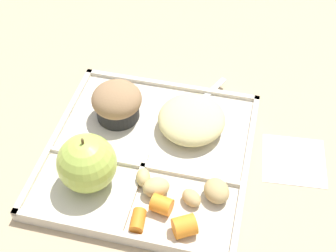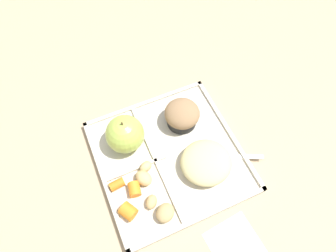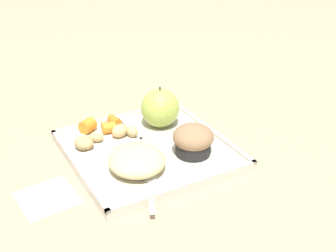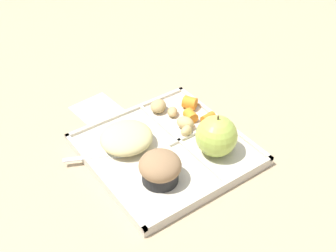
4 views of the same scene
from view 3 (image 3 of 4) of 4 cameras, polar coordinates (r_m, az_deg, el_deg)
ground at (r=0.89m, az=-2.50°, el=-3.60°), size 6.00×6.00×0.00m
lunch_tray at (r=0.89m, az=-2.53°, el=-3.16°), size 0.30×0.30×0.02m
green_apple at (r=0.95m, az=-1.00°, el=2.28°), size 0.08×0.08×0.09m
bran_muffin at (r=0.85m, az=3.21°, el=-1.79°), size 0.08×0.08×0.06m
carrot_slice_center at (r=0.94m, az=-7.54°, el=-0.21°), size 0.03×0.03×0.02m
carrot_slice_edge at (r=0.95m, az=-10.17°, el=0.03°), size 0.04×0.04×0.03m
carrot_slice_near_corner at (r=0.97m, az=-6.83°, el=0.68°), size 0.03×0.02×0.02m
potato_chunk_browned at (r=0.91m, az=-9.12°, el=-1.44°), size 0.04×0.04×0.02m
potato_chunk_large at (r=0.92m, az=-6.15°, el=-0.61°), size 0.04×0.05×0.03m
potato_chunk_corner at (r=0.92m, az=-4.57°, el=-0.72°), size 0.03×0.03×0.02m
potato_chunk_wedge at (r=0.89m, az=-10.64°, el=-2.14°), size 0.05×0.05×0.03m
egg_noodle_pile at (r=0.81m, az=-3.98°, el=-4.38°), size 0.11×0.10×0.04m
meatball_side at (r=0.79m, az=-3.38°, el=-5.17°), size 0.04×0.04×0.04m
meatball_front at (r=0.81m, az=-3.46°, el=-4.28°), size 0.04×0.04×0.04m
meatball_back at (r=0.81m, az=-5.12°, el=-4.51°), size 0.03×0.03×0.03m
plastic_fork at (r=0.78m, az=-2.19°, el=-7.41°), size 0.13×0.07×0.00m
paper_napkin at (r=0.80m, az=-15.05°, el=-8.77°), size 0.10×0.10×0.00m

